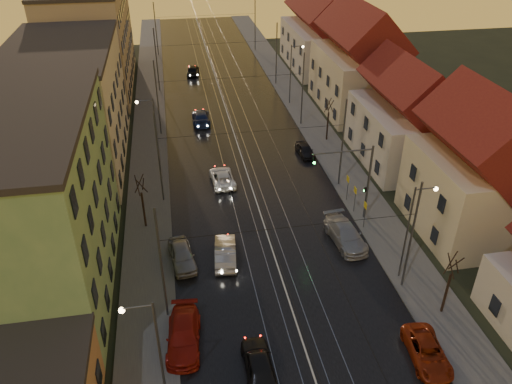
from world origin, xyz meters
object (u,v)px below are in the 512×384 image
street_lamp_1 (413,224)px  parked_left_3 (182,255)px  driving_car_0 (259,363)px  parked_right_2 (305,150)px  driving_car_2 (222,177)px  driving_car_3 (201,117)px  street_lamp_0 (153,347)px  traffic_light_mast (358,174)px  street_lamp_2 (153,128)px  driving_car_1 (225,252)px  driving_car_4 (193,70)px  parked_left_2 (184,335)px  parked_right_1 (346,234)px  parked_right_0 (427,352)px  street_lamp_3 (293,69)px

street_lamp_1 → parked_left_3: (-16.41, 4.56, -4.12)m
driving_car_0 → parked_right_2: driving_car_0 is taller
driving_car_2 → driving_car_3: bearing=-89.8°
street_lamp_0 → traffic_light_mast: bearing=43.1°
street_lamp_2 → driving_car_2: street_lamp_2 is taller
driving_car_1 → driving_car_4: bearing=-84.6°
street_lamp_0 → driving_car_4: bearing=84.4°
driving_car_1 → parked_left_2: bearing=71.5°
parked_right_2 → parked_right_1: bearing=-96.3°
parked_right_2 → parked_right_0: bearing=-92.9°
driving_car_1 → parked_right_1: (10.11, 0.55, 0.02)m
parked_left_3 → driving_car_3: bearing=74.5°
parked_right_0 → parked_right_2: (-0.34, 28.33, 0.01)m
street_lamp_1 → parked_left_2: (-16.70, -3.66, -4.13)m
driving_car_0 → driving_car_1: (-0.67, 11.04, 0.03)m
parked_left_2 → parked_right_1: (13.80, 8.58, 0.04)m
driving_car_0 → parked_right_1: (9.44, 11.59, 0.05)m
parked_right_2 → driving_car_2: bearing=-159.1°
driving_car_3 → parked_right_2: bearing=135.2°
street_lamp_0 → parked_left_3: street_lamp_0 is taller
street_lamp_0 → driving_car_3: street_lamp_0 is taller
parked_left_3 → parked_right_0: (14.59, -12.13, -0.13)m
street_lamp_3 → driving_car_3: size_ratio=1.53×
driving_car_3 → driving_car_4: 18.91m
parked_right_1 → street_lamp_0: bearing=-145.7°
street_lamp_0 → parked_left_3: (1.80, 12.56, -4.12)m
driving_car_1 → parked_right_2: 19.68m
parked_right_1 → street_lamp_1: bearing=-65.3°
parked_left_3 → parked_right_2: size_ratio=1.19×
street_lamp_1 → driving_car_4: (-12.43, 50.56, -4.13)m
driving_car_1 → parked_left_3: 3.40m
street_lamp_1 → traffic_light_mast: (-1.11, 8.00, -0.29)m
street_lamp_3 → parked_right_1: size_ratio=1.47×
street_lamp_3 → driving_car_3: (-12.71, -4.34, -4.12)m
street_lamp_3 → parked_right_0: bearing=-92.4°
driving_car_2 → parked_right_2: (9.68, 4.41, -0.01)m
traffic_light_mast → driving_car_0: 18.88m
street_lamp_3 → driving_car_4: bearing=130.5°
traffic_light_mast → parked_right_2: size_ratio=1.92×
parked_right_1 → parked_left_3: bearing=175.6°
parked_right_0 → driving_car_0: bearing=-179.2°
driving_car_2 → parked_left_2: (-4.87, -20.02, 0.10)m
driving_car_4 → parked_right_1: (9.53, -45.65, 0.03)m
street_lamp_3 → driving_car_0: bearing=-106.1°
parked_left_3 → street_lamp_1: bearing=-23.3°
driving_car_3 → parked_left_2: 35.54m
street_lamp_0 → traffic_light_mast: (17.10, 16.00, -0.29)m
street_lamp_0 → street_lamp_3: 47.62m
street_lamp_2 → driving_car_2: 8.47m
driving_car_0 → parked_left_3: parked_left_3 is taller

